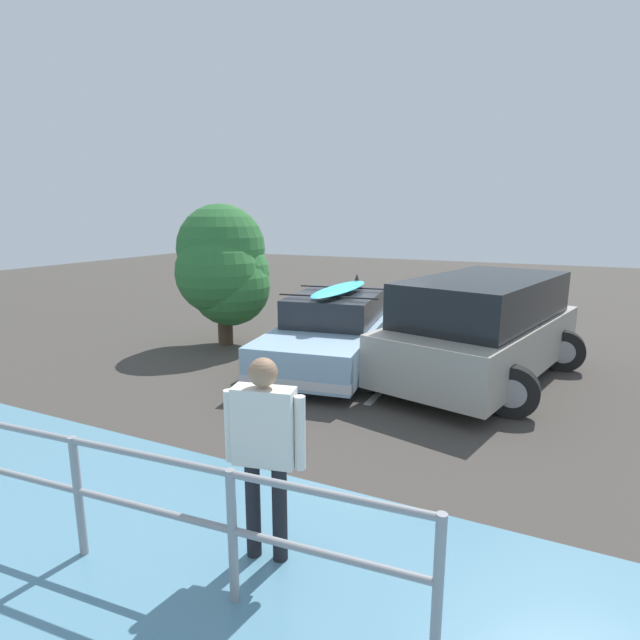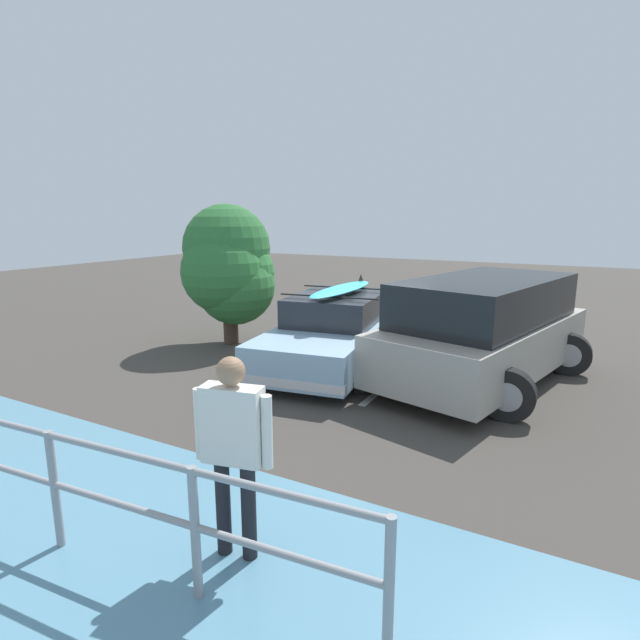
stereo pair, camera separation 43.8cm
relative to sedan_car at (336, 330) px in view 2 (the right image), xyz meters
name	(u,v)px [view 2 (the right image)]	position (x,y,z in m)	size (l,w,h in m)	color
ground_plane	(356,355)	(-0.13, -0.65, -0.64)	(44.00, 44.00, 0.02)	#423D38
parking_stripe	(401,373)	(-1.34, 0.05, -0.63)	(3.59, 0.12, 0.00)	silver
sedan_car	(336,330)	(0.00, 0.00, 0.00)	(2.83, 4.70, 1.59)	#8CADC6
suv_car	(485,329)	(-2.68, -0.21, 0.28)	(3.31, 4.91, 1.76)	#9E998E
person_bystander	(233,440)	(-1.76, 5.36, 0.40)	(0.65, 0.29, 1.72)	black
bush_near_left	(229,267)	(2.63, -0.16, 1.07)	(2.05, 2.07, 3.02)	#4C3828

